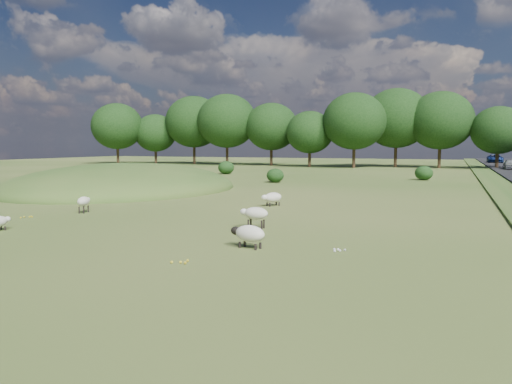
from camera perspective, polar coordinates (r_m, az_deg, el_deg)
ground at (r=41.10m, az=5.59°, el=0.69°), size 160.00×160.00×0.00m
mound at (r=39.20m, az=-14.92°, el=0.30°), size 16.00×20.00×4.00m
treeline at (r=75.90m, az=12.29°, el=7.74°), size 96.28×14.66×11.70m
shrubs at (r=50.97m, az=4.74°, el=2.41°), size 23.33×11.38×1.50m
sheep_0 at (r=16.44m, az=-0.80°, el=-4.78°), size 1.39×0.83×0.77m
sheep_1 at (r=27.59m, az=1.90°, el=-0.63°), size 1.09×1.31×0.76m
sheep_2 at (r=20.26m, az=-0.08°, el=-2.47°), size 1.21×0.55×0.88m
sheep_5 at (r=26.30m, az=-19.09°, el=-1.03°), size 0.74×1.18×0.82m
car_0 at (r=96.25m, az=25.65°, el=3.49°), size 2.40×5.21×1.45m
car_4 at (r=70.94m, az=27.09°, el=2.85°), size 1.53×3.81×1.30m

